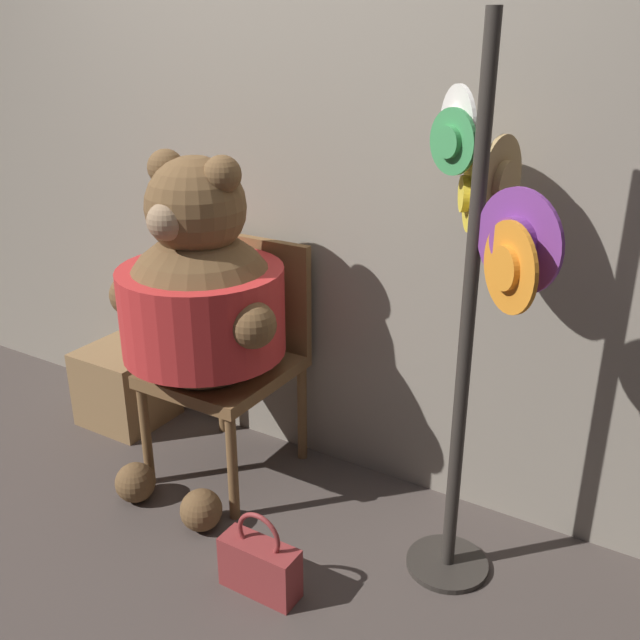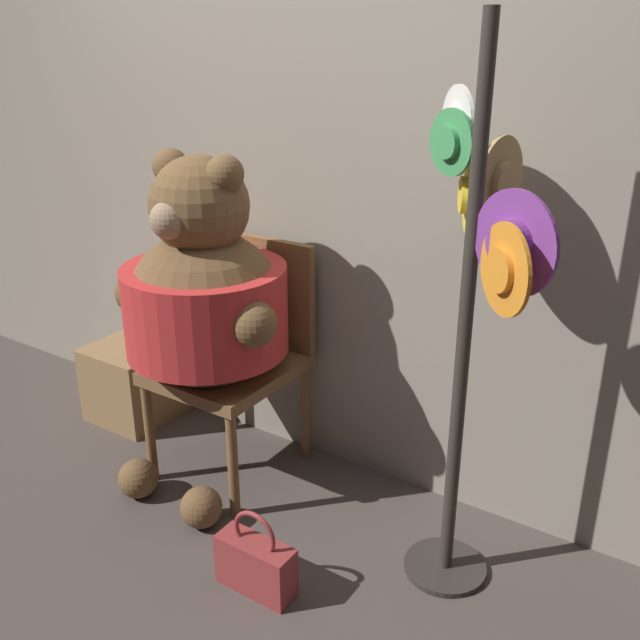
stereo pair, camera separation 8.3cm
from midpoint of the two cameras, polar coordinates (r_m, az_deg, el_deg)
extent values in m
plane|color=#4C423D|center=(2.80, -8.18, -15.85)|extent=(14.00, 14.00, 0.00)
cube|color=gray|center=(2.82, 0.03, 9.90)|extent=(8.00, 0.10, 2.22)
cylinder|color=brown|center=(2.96, -12.67, -8.77)|extent=(0.04, 0.04, 0.44)
cylinder|color=brown|center=(2.70, -6.08, -11.56)|extent=(0.04, 0.04, 0.44)
cylinder|color=brown|center=(3.26, -6.71, -5.29)|extent=(0.04, 0.04, 0.44)
cylinder|color=brown|center=(3.03, -0.35, -7.41)|extent=(0.04, 0.04, 0.44)
cube|color=brown|center=(2.86, -6.64, -3.93)|extent=(0.49, 0.54, 0.05)
cube|color=brown|center=(2.94, -3.75, 2.32)|extent=(0.49, 0.04, 0.46)
sphere|color=brown|center=(2.70, -8.23, 0.89)|extent=(0.60, 0.60, 0.60)
cylinder|color=red|center=(2.70, -8.23, 0.89)|extent=(0.61, 0.61, 0.33)
sphere|color=brown|center=(2.59, -8.71, 9.00)|extent=(0.36, 0.36, 0.36)
sphere|color=brown|center=(2.65, -10.97, 11.95)|extent=(0.13, 0.13, 0.13)
sphere|color=brown|center=(2.48, -6.65, 11.53)|extent=(0.13, 0.13, 0.13)
sphere|color=#997A5B|center=(2.48, -11.05, 7.85)|extent=(0.13, 0.13, 0.13)
sphere|color=brown|center=(2.83, -13.64, 2.14)|extent=(0.17, 0.17, 0.17)
sphere|color=brown|center=(2.46, -4.40, -0.32)|extent=(0.17, 0.17, 0.17)
sphere|color=brown|center=(2.95, -13.54, -12.22)|extent=(0.16, 0.16, 0.16)
sphere|color=brown|center=(2.75, -8.59, -14.59)|extent=(0.16, 0.16, 0.16)
cylinder|color=#332D28|center=(2.62, 10.90, -18.81)|extent=(0.28, 0.28, 0.02)
cylinder|color=#332D28|center=(2.16, 12.57, -0.93)|extent=(0.04, 0.04, 1.77)
cylinder|color=orange|center=(1.91, 15.78, 3.87)|extent=(0.19, 0.17, 0.25)
cylinder|color=orange|center=(1.91, 15.78, 3.87)|extent=(0.12, 0.12, 0.12)
cylinder|color=silver|center=(2.18, 12.01, 14.60)|extent=(0.19, 0.20, 0.26)
cylinder|color=silver|center=(2.18, 12.01, 14.60)|extent=(0.14, 0.14, 0.12)
cylinder|color=tan|center=(2.16, 15.24, 10.40)|extent=(0.04, 0.28, 0.28)
cylinder|color=tan|center=(2.16, 15.24, 10.40)|extent=(0.07, 0.14, 0.13)
cylinder|color=yellow|center=(2.17, 12.95, 9.71)|extent=(0.12, 0.20, 0.23)
cylinder|color=yellow|center=(2.17, 12.95, 9.71)|extent=(0.10, 0.12, 0.11)
cylinder|color=#3D9351|center=(2.10, 11.61, 13.74)|extent=(0.17, 0.10, 0.19)
cylinder|color=#3D9351|center=(2.10, 11.61, 13.74)|extent=(0.10, 0.09, 0.09)
cylinder|color=#7A388E|center=(1.96, 16.49, 5.89)|extent=(0.27, 0.13, 0.29)
cylinder|color=#7A388E|center=(1.96, 16.49, 5.89)|extent=(0.16, 0.13, 0.14)
cube|color=maroon|center=(2.46, -4.14, -19.04)|extent=(0.27, 0.10, 0.18)
torus|color=maroon|center=(2.38, -4.23, -16.70)|extent=(0.16, 0.02, 0.16)
cube|color=#937047|center=(3.47, -13.97, -4.77)|extent=(0.36, 0.36, 0.36)
camera|label=1|loc=(0.04, -89.01, 0.41)|focal=40.00mm
camera|label=2|loc=(0.04, 90.99, -0.41)|focal=40.00mm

